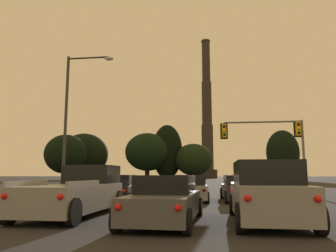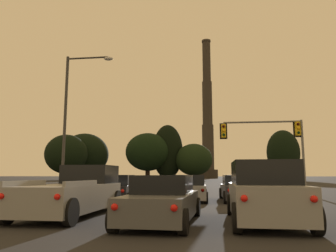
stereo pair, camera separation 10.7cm
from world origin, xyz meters
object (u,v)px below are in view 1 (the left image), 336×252
at_px(sedan_right_lane_front, 240,189).
at_px(suv_right_lane_second, 266,193).
at_px(traffic_light_overhead_right, 274,137).
at_px(street_lamp, 73,110).
at_px(sedan_center_lane_second, 165,200).
at_px(smokestack, 207,122).
at_px(hatchback_center_lane_front, 191,189).
at_px(pickup_truck_left_lane_second, 77,193).
at_px(hatchback_left_lane_front, 119,189).

bearing_deg(sedan_right_lane_front, suv_right_lane_second, -91.20).
xyz_separation_m(traffic_light_overhead_right, street_lamp, (-14.22, -4.29, 1.63)).
distance_m(sedan_center_lane_second, smokestack, 123.55).
bearing_deg(street_lamp, suv_right_lane_second, -44.24).
relative_size(hatchback_center_lane_front, traffic_light_overhead_right, 0.66).
bearing_deg(suv_right_lane_second, street_lamp, 136.80).
bearing_deg(street_lamp, sedan_center_lane_second, -54.30).
height_order(sedan_right_lane_front, smokestack, smokestack).
xyz_separation_m(sedan_right_lane_front, smokestack, (-2.35, 112.74, 21.77)).
height_order(sedan_right_lane_front, street_lamp, street_lamp).
bearing_deg(pickup_truck_left_lane_second, smokestack, 88.70).
xyz_separation_m(suv_right_lane_second, traffic_light_overhead_right, (3.18, 15.04, 3.38)).
relative_size(sedan_right_lane_front, traffic_light_overhead_right, 0.75).
xyz_separation_m(sedan_center_lane_second, traffic_light_overhead_right, (6.25, 15.38, 3.61)).
bearing_deg(hatchback_left_lane_front, sedan_center_lane_second, -66.79).
bearing_deg(sedan_center_lane_second, traffic_light_overhead_right, 70.41).
distance_m(traffic_light_overhead_right, street_lamp, 14.94).
bearing_deg(hatchback_left_lane_front, suv_right_lane_second, -48.82).
relative_size(pickup_truck_left_lane_second, hatchback_center_lane_front, 1.33).
xyz_separation_m(pickup_truck_left_lane_second, smokestack, (4.09, 120.16, 21.64)).
distance_m(pickup_truck_left_lane_second, suv_right_lane_second, 6.59).
height_order(sedan_center_lane_second, hatchback_left_lane_front, hatchback_left_lane_front).
height_order(pickup_truck_left_lane_second, sedan_right_lane_front, pickup_truck_left_lane_second).
height_order(suv_right_lane_second, traffic_light_overhead_right, traffic_light_overhead_right).
bearing_deg(smokestack, pickup_truck_left_lane_second, -91.95).
distance_m(sedan_right_lane_front, smokestack, 114.84).
bearing_deg(sedan_right_lane_front, traffic_light_overhead_right, 62.08).
distance_m(sedan_center_lane_second, suv_right_lane_second, 3.09).
distance_m(pickup_truck_left_lane_second, street_lamp, 11.81).
xyz_separation_m(sedan_center_lane_second, sedan_right_lane_front, (3.02, 8.88, 0.00)).
bearing_deg(hatchback_left_lane_front, traffic_light_overhead_right, 37.72).
height_order(sedan_center_lane_second, traffic_light_overhead_right, traffic_light_overhead_right).
height_order(sedan_right_lane_front, suv_right_lane_second, suv_right_lane_second).
relative_size(traffic_light_overhead_right, street_lamp, 0.65).
height_order(sedan_right_lane_front, hatchback_left_lane_front, hatchback_left_lane_front).
bearing_deg(pickup_truck_left_lane_second, sedan_center_lane_second, -22.44).
relative_size(sedan_center_lane_second, hatchback_left_lane_front, 1.14).
bearing_deg(hatchback_center_lane_front, smokestack, 88.06).
relative_size(pickup_truck_left_lane_second, street_lamp, 0.57).
height_order(hatchback_center_lane_front, suv_right_lane_second, suv_right_lane_second).
bearing_deg(traffic_light_overhead_right, suv_right_lane_second, -101.95).
relative_size(sedan_center_lane_second, hatchback_center_lane_front, 1.15).
distance_m(pickup_truck_left_lane_second, traffic_light_overhead_right, 17.30).
bearing_deg(hatchback_center_lane_front, pickup_truck_left_lane_second, -120.40).
xyz_separation_m(sedan_right_lane_front, street_lamp, (-10.99, 2.21, 5.24)).
height_order(pickup_truck_left_lane_second, street_lamp, street_lamp).
xyz_separation_m(traffic_light_overhead_right, smokestack, (-5.58, 106.24, 18.16)).
height_order(street_lamp, smokestack, smokestack).
relative_size(hatchback_center_lane_front, smokestack, 0.07).
distance_m(hatchback_center_lane_front, suv_right_lane_second, 8.44).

